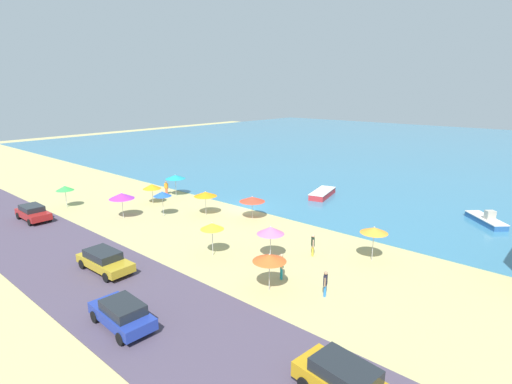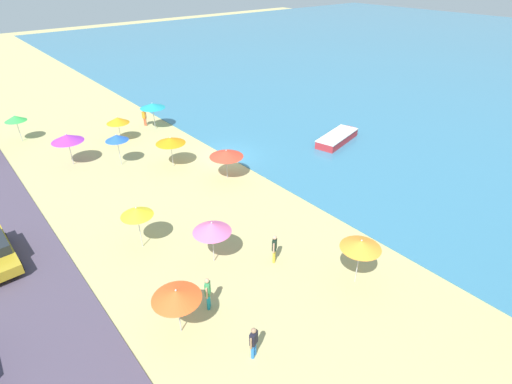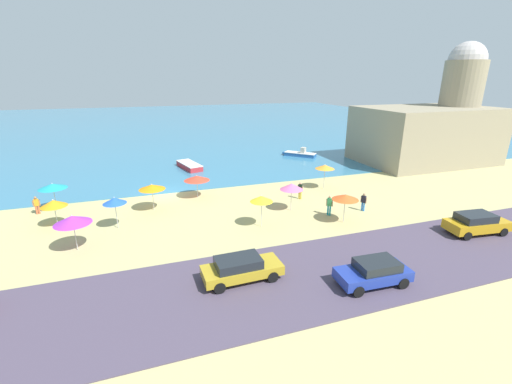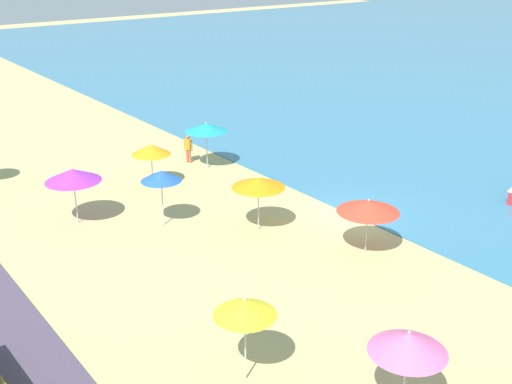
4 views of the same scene
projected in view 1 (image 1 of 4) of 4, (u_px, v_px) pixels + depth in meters
ground_plane at (246, 208)px, 41.45m from camera, size 160.00×160.00×0.00m
sea at (427, 149)px, 81.57m from camera, size 150.00×110.00×0.05m
coastal_road at (75, 263)px, 28.30m from camera, size 80.00×8.00×0.06m
beach_umbrella_0 at (152, 186)px, 42.62m from camera, size 1.93×1.93×2.23m
beach_umbrella_1 at (175, 177)px, 45.66m from camera, size 2.30×2.30×2.53m
beach_umbrella_2 at (205, 194)px, 38.70m from camera, size 2.24×2.24×2.42m
beach_umbrella_3 at (122, 196)px, 37.76m from camera, size 2.37×2.37×2.55m
beach_umbrella_4 at (269, 258)px, 24.09m from camera, size 2.08×2.08×2.43m
beach_umbrella_5 at (252, 199)px, 37.64m from camera, size 2.44×2.44×2.24m
beach_umbrella_6 at (374, 230)px, 28.25m from camera, size 1.96×1.96×2.62m
beach_umbrella_7 at (212, 226)px, 29.16m from camera, size 1.75×1.75×2.61m
beach_umbrella_8 at (65, 188)px, 41.18m from camera, size 1.76×1.76×2.38m
beach_umbrella_9 at (162, 194)px, 38.30m from camera, size 1.73×1.73×2.55m
beach_umbrella_10 at (271, 230)px, 28.65m from camera, size 2.00×2.00×2.53m
bather_0 at (281, 265)px, 25.83m from camera, size 0.44×0.42×1.76m
bather_1 at (325, 282)px, 23.71m from camera, size 0.35×0.53×1.61m
bather_2 at (166, 187)px, 46.62m from camera, size 0.54×0.33×1.58m
bather_3 at (313, 244)px, 29.45m from camera, size 0.40×0.46×1.68m
parked_car_0 at (33, 212)px, 37.34m from camera, size 4.20×1.97×1.40m
parked_car_1 at (122, 313)px, 20.59m from camera, size 4.17×2.05×1.43m
parked_car_2 at (348, 383)px, 15.66m from camera, size 4.70×2.36×1.56m
parked_car_3 at (104, 260)px, 26.99m from camera, size 4.57×2.01×1.40m
skiff_nearshore at (323, 193)px, 45.72m from camera, size 2.83×5.41×0.70m
skiff_offshore at (486, 220)px, 36.60m from camera, size 4.22×4.29×1.35m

